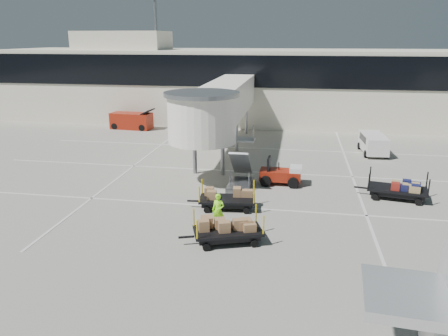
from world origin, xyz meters
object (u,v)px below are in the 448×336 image
Objects in this scene: ground_worker at (218,210)px; belt_loader at (132,121)px; baggage_tug at (281,175)px; minivan at (373,142)px; box_cart_far at (226,200)px; suitcase_cart at (396,190)px; box_cart_near at (227,230)px.

belt_loader is (-13.55, 23.00, -0.03)m from ground_worker.
baggage_tug is 1.59× the size of ground_worker.
belt_loader is (-23.61, 6.31, -0.11)m from minivan.
belt_loader is (-16.45, 15.69, 0.19)m from baggage_tug.
ground_worker is (-0.02, -2.37, 0.33)m from box_cart_far.
suitcase_cart is 0.99× the size of minivan.
minivan is 0.91× the size of belt_loader.
box_cart_near is at bearing -64.05° from ground_worker.
box_cart_far is at bearing -118.42° from baggage_tug.
baggage_tug reaches higher than suitcase_cart.
baggage_tug is at bearing 53.75° from box_cart_far.
ground_worker is at bearing -139.26° from suitcase_cart.
suitcase_cart is 11.06m from minivan.
box_cart_far is at bearing 93.20° from ground_worker.
baggage_tug is 11.81m from minivan.
belt_loader reaches higher than minivan.
box_cart_near is 20.70m from minivan.
baggage_tug is at bearing 72.04° from ground_worker.
belt_loader is at bearing 138.12° from baggage_tug.
minivan is (9.33, 18.47, 0.34)m from box_cart_near.
belt_loader is (-13.57, 20.64, 0.30)m from box_cart_far.
box_cart_far is 0.91× the size of minivan.
suitcase_cart reaches higher than box_cart_far.
suitcase_cart is 0.90× the size of belt_loader.
ground_worker reaches higher than box_cart_near.
box_cart_far is 17.50m from minivan.
box_cart_near is at bearing -129.89° from suitcase_cart.
suitcase_cart reaches higher than box_cart_near.
baggage_tug is 0.65× the size of suitcase_cart.
box_cart_near is 0.93× the size of minivan.
baggage_tug is 9.35m from box_cart_near.
suitcase_cart is at bearing -11.88° from baggage_tug.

